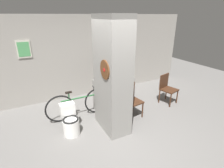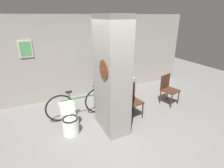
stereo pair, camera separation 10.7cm
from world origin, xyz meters
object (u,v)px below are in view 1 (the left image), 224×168
object	(u,v)px
toilet	(70,122)
bicycle	(80,104)
chair_near_pillar	(131,99)
bottle_tall	(117,75)
chair_by_doorway	(167,87)

from	to	relation	value
toilet	bicycle	size ratio (longest dim) A/B	0.39
chair_near_pillar	bottle_tall	bearing A→B (deg)	93.29
chair_by_doorway	bottle_tall	world-z (taller)	bottle_tall
chair_near_pillar	chair_by_doorway	bearing A→B (deg)	-1.90
bicycle	bottle_tall	world-z (taller)	bottle_tall
toilet	chair_near_pillar	bearing A→B (deg)	0.72
toilet	bicycle	bearing A→B (deg)	54.82
bicycle	toilet	bearing A→B (deg)	-125.18
toilet	bicycle	xyz separation A→B (m)	(0.41, 0.58, 0.09)
chair_near_pillar	bicycle	distance (m)	1.37
toilet	chair_near_pillar	size ratio (longest dim) A/B	0.76
chair_near_pillar	chair_by_doorway	world-z (taller)	same
chair_near_pillar	bottle_tall	size ratio (longest dim) A/B	2.87
bicycle	chair_near_pillar	bearing A→B (deg)	-24.17
chair_by_doorway	bottle_tall	xyz separation A→B (m)	(-1.53, 0.44, 0.51)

